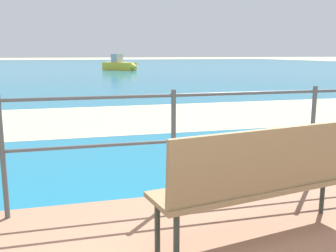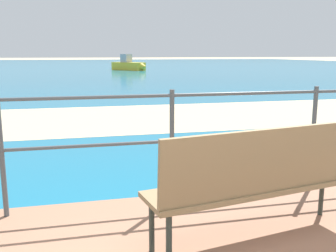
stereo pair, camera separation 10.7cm
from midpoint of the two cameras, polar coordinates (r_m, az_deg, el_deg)
The scene contains 5 objects.
sea_water at distance 40.92m, azimuth -13.73°, elevation 8.57°, with size 90.00×90.00×0.01m, color #196B8E.
beach_strip at distance 8.64m, azimuth -8.80°, elevation 1.16°, with size 54.00×3.83×0.01m, color tan.
park_bench at distance 2.83m, azimuth 14.14°, elevation -7.05°, with size 1.78×0.72×0.90m.
railing_fence at distance 3.50m, azimuth -0.05°, elevation -0.85°, with size 5.94×0.04×1.06m.
boat_near at distance 32.69m, azimuth -7.33°, elevation 9.03°, with size 2.80×3.45×1.35m.
Camera 1 is at (-0.93, -0.87, 1.45)m, focal length 40.69 mm.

